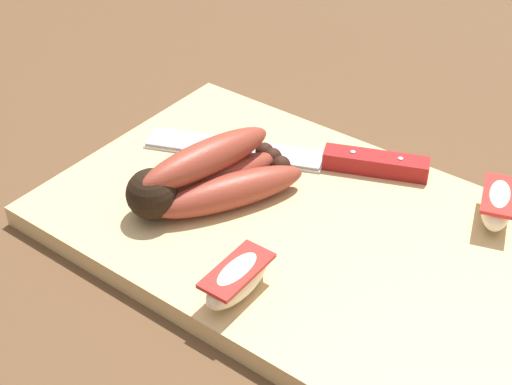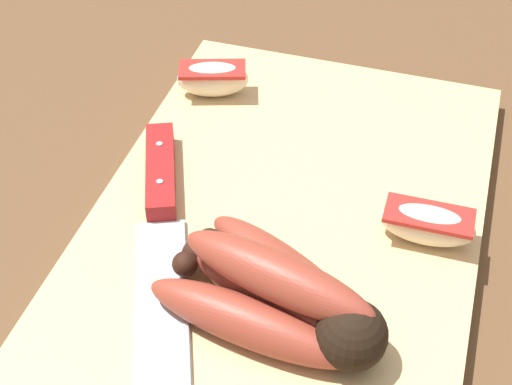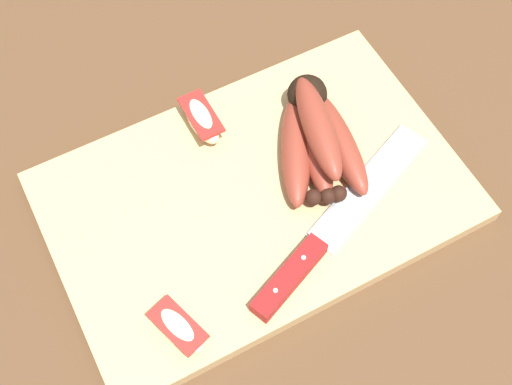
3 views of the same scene
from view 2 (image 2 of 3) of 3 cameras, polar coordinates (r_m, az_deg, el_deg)
ground_plane at (r=0.59m, az=3.56°, el=-4.53°), size 6.00×6.00×0.00m
cutting_board at (r=0.59m, az=1.99°, el=-2.94°), size 0.44×0.29×0.02m
banana_bunch at (r=0.51m, az=1.89°, el=-7.71°), size 0.12×0.16×0.06m
chefs_knife at (r=0.58m, az=-6.95°, el=-1.78°), size 0.27×0.13×0.02m
apple_wedge_near at (r=0.57m, az=12.50°, el=-2.29°), size 0.03×0.07×0.03m
apple_wedge_middle at (r=0.70m, az=-3.20°, el=8.38°), size 0.05×0.07×0.03m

